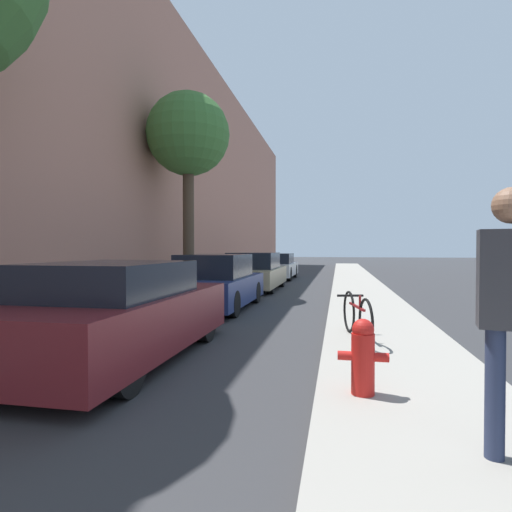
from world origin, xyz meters
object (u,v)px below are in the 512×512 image
parked_car_maroon (117,313)px  parked_car_white (276,267)px  bicycle (357,316)px  parked_car_navy (217,283)px  parked_car_champagne (255,272)px  street_tree_far (188,137)px  fire_hydrant (363,355)px  pedestrian (511,302)px

parked_car_maroon → parked_car_white: parked_car_maroon is taller
bicycle → parked_car_navy: bearing=121.9°
parked_car_white → bicycle: bearing=-76.4°
parked_car_champagne → street_tree_far: street_tree_far is taller
fire_hydrant → parked_car_white: bearing=101.4°
parked_car_white → pedestrian: bearing=-76.5°
parked_car_maroon → parked_car_champagne: bearing=90.4°
parked_car_navy → street_tree_far: (-1.66, 2.40, 4.47)m
parked_car_maroon → street_tree_far: size_ratio=0.66×
bicycle → fire_hydrant: bearing=-103.2°
parked_car_navy → pedestrian: (4.20, -7.11, 0.54)m
parked_car_maroon → parked_car_navy: size_ratio=1.05×
street_tree_far → parked_car_white: bearing=78.6°
fire_hydrant → bicycle: (0.05, 2.53, -0.02)m
parked_car_champagne → parked_car_white: 5.56m
parked_car_white → parked_car_navy: bearing=-89.8°
parked_car_navy → parked_car_champagne: parked_car_navy is taller
parked_car_champagne → pedestrian: bearing=-70.8°
parked_car_navy → parked_car_white: size_ratio=0.96×
fire_hydrant → pedestrian: (0.89, -1.12, 0.69)m
parked_car_navy → fire_hydrant: 6.85m
parked_car_champagne → pedestrian: 12.78m
parked_car_maroon → parked_car_champagne: 9.90m
parked_car_white → fire_hydrant: 16.83m
street_tree_far → parked_car_maroon: bearing=-76.8°
parked_car_champagne → fire_hydrant: size_ratio=5.78×
parked_car_champagne → bicycle: (3.36, -8.41, -0.18)m
parked_car_champagne → parked_car_white: size_ratio=1.03×
parked_car_white → street_tree_far: size_ratio=0.65×
parked_car_champagne → street_tree_far: bearing=-123.0°
bicycle → pedestrian: bearing=-89.1°
parked_car_champagne → fire_hydrant: 11.43m
parked_car_navy → fire_hydrant: bearing=-61.1°
parked_car_maroon → parked_car_navy: (-0.06, 4.95, -0.00)m
parked_car_maroon → parked_car_white: bearing=90.3°
parked_car_champagne → bicycle: 9.05m
street_tree_far → fire_hydrant: size_ratio=8.63×
parked_car_navy → fire_hydrant: size_ratio=5.42×
parked_car_champagne → fire_hydrant: bearing=-73.2°
street_tree_far → fire_hydrant: bearing=-59.4°
parked_car_navy → parked_car_champagne: size_ratio=0.94×
street_tree_far → bicycle: street_tree_far is taller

